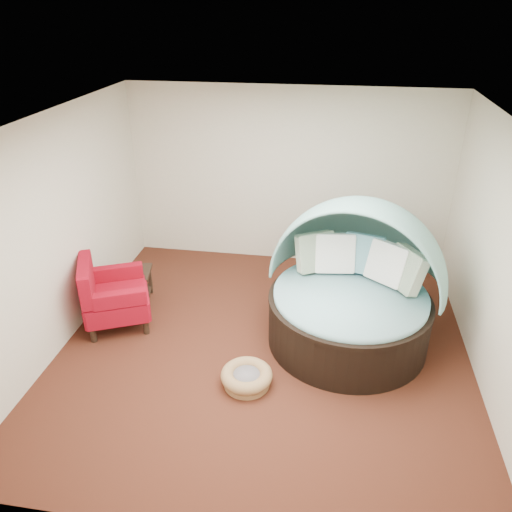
# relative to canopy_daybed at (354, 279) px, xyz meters

# --- Properties ---
(floor) EXTENTS (5.00, 5.00, 0.00)m
(floor) POSITION_rel_canopy_daybed_xyz_m (-1.04, -0.44, -0.85)
(floor) COLOR #4C2215
(floor) RESTS_ON ground
(wall_back) EXTENTS (5.00, 0.00, 5.00)m
(wall_back) POSITION_rel_canopy_daybed_xyz_m (-1.04, 2.06, 0.55)
(wall_back) COLOR beige
(wall_back) RESTS_ON floor
(wall_front) EXTENTS (5.00, 0.00, 5.00)m
(wall_front) POSITION_rel_canopy_daybed_xyz_m (-1.04, -2.94, 0.55)
(wall_front) COLOR beige
(wall_front) RESTS_ON floor
(wall_left) EXTENTS (0.00, 5.00, 5.00)m
(wall_left) POSITION_rel_canopy_daybed_xyz_m (-3.54, -0.44, 0.55)
(wall_left) COLOR beige
(wall_left) RESTS_ON floor
(wall_right) EXTENTS (0.00, 5.00, 5.00)m
(wall_right) POSITION_rel_canopy_daybed_xyz_m (1.46, -0.44, 0.55)
(wall_right) COLOR beige
(wall_right) RESTS_ON floor
(ceiling) EXTENTS (5.00, 5.00, 0.00)m
(ceiling) POSITION_rel_canopy_daybed_xyz_m (-1.04, -0.44, 1.95)
(ceiling) COLOR white
(ceiling) RESTS_ON wall_back
(canopy_daybed) EXTENTS (2.49, 2.44, 1.83)m
(canopy_daybed) POSITION_rel_canopy_daybed_xyz_m (0.00, 0.00, 0.00)
(canopy_daybed) COLOR black
(canopy_daybed) RESTS_ON floor
(pet_basket) EXTENTS (0.61, 0.61, 0.20)m
(pet_basket) POSITION_rel_canopy_daybed_xyz_m (-1.14, -1.11, -0.74)
(pet_basket) COLOR olive
(pet_basket) RESTS_ON floor
(red_armchair) EXTENTS (1.09, 1.09, 0.97)m
(red_armchair) POSITION_rel_canopy_daybed_xyz_m (-3.10, -0.23, -0.40)
(red_armchair) COLOR black
(red_armchair) RESTS_ON floor
(side_table) EXTENTS (0.59, 0.59, 0.48)m
(side_table) POSITION_rel_canopy_daybed_xyz_m (-3.04, 0.37, -0.54)
(side_table) COLOR black
(side_table) RESTS_ON floor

